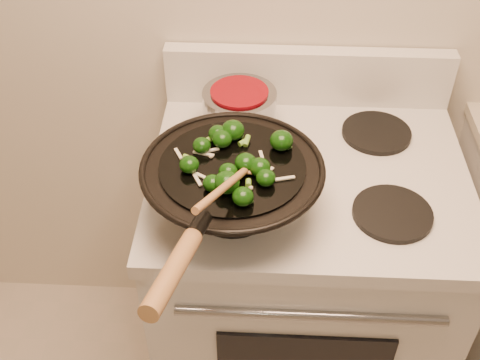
{
  "coord_description": "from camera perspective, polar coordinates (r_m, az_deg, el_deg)",
  "views": [
    {
      "loc": [
        -0.41,
        0.05,
        1.88
      ],
      "look_at": [
        -0.45,
        1.0,
        1.03
      ],
      "focal_mm": 45.0,
      "sensor_mm": 36.0,
      "label": 1
    }
  ],
  "objects": [
    {
      "name": "stove",
      "position": [
        1.81,
        5.5,
        -9.8
      ],
      "size": [
        0.78,
        0.67,
        1.08
      ],
      "color": "silver",
      "rests_on": "ground"
    },
    {
      "name": "wok",
      "position": [
        1.31,
        -0.78,
        -0.49
      ],
      "size": [
        0.4,
        0.66,
        0.22
      ],
      "color": "black",
      "rests_on": "stove"
    },
    {
      "name": "stirfry",
      "position": [
        1.27,
        -0.42,
        2.04
      ],
      "size": [
        0.26,
        0.27,
        0.05
      ],
      "color": "#0D3307",
      "rests_on": "wok"
    },
    {
      "name": "wooden_spoon",
      "position": [
        1.19,
        -0.5,
        0.18
      ],
      "size": [
        0.13,
        0.27,
        0.11
      ],
      "color": "#A16E3F",
      "rests_on": "wok"
    },
    {
      "name": "saucepan",
      "position": [
        1.56,
        -0.04,
        6.69
      ],
      "size": [
        0.19,
        0.3,
        0.11
      ],
      "color": "gray",
      "rests_on": "stove"
    }
  ]
}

